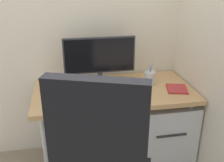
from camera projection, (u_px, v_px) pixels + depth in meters
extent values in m
plane|color=gray|center=(114.00, 162.00, 2.35)|extent=(8.00, 8.00, 0.00)
cube|color=beige|center=(213.00, 2.00, 1.77)|extent=(0.04, 1.76, 2.80)
cube|color=tan|center=(114.00, 91.00, 2.08)|extent=(1.26, 0.65, 0.04)
cylinder|color=#B2B5BA|center=(46.00, 155.00, 1.90)|extent=(0.04, 0.04, 0.69)
cylinder|color=#B2B5BA|center=(187.00, 140.00, 2.09)|extent=(0.04, 0.04, 0.69)
cylinder|color=#B2B5BA|center=(49.00, 121.00, 2.35)|extent=(0.04, 0.04, 0.69)
cylinder|color=#B2B5BA|center=(165.00, 110.00, 2.53)|extent=(0.04, 0.04, 0.69)
cube|color=black|center=(97.00, 154.00, 1.15)|extent=(0.44, 0.21, 0.72)
cube|color=silver|center=(158.00, 129.00, 2.27)|extent=(0.48, 0.56, 0.64)
cube|color=#262628|center=(172.00, 136.00, 1.96)|extent=(0.24, 0.01, 0.02)
cube|color=#333338|center=(100.00, 83.00, 2.17)|extent=(0.16, 0.13, 0.01)
cube|color=#333338|center=(100.00, 76.00, 2.16)|extent=(0.04, 0.02, 0.10)
cube|color=#333338|center=(100.00, 55.00, 2.09)|extent=(0.58, 0.02, 0.29)
cube|color=black|center=(100.00, 56.00, 2.08)|extent=(0.56, 0.01, 0.27)
cube|color=#333338|center=(92.00, 99.00, 1.89)|extent=(0.47, 0.19, 0.02)
cube|color=black|center=(92.00, 97.00, 1.88)|extent=(0.43, 0.15, 0.00)
ellipsoid|color=black|center=(143.00, 96.00, 1.91)|extent=(0.06, 0.10, 0.03)
cylinder|color=silver|center=(150.00, 78.00, 2.14)|extent=(0.09, 0.09, 0.11)
cylinder|color=#B2B5BA|center=(149.00, 71.00, 2.12)|extent=(0.02, 0.01, 0.13)
cylinder|color=#B2B5BA|center=(151.00, 71.00, 2.12)|extent=(0.02, 0.01, 0.13)
torus|color=#333338|center=(150.00, 77.00, 2.14)|extent=(0.04, 0.04, 0.01)
cylinder|color=#337FD8|center=(150.00, 73.00, 2.14)|extent=(0.01, 0.02, 0.13)
cube|color=#B23333|center=(177.00, 89.00, 2.06)|extent=(0.19, 0.21, 0.02)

